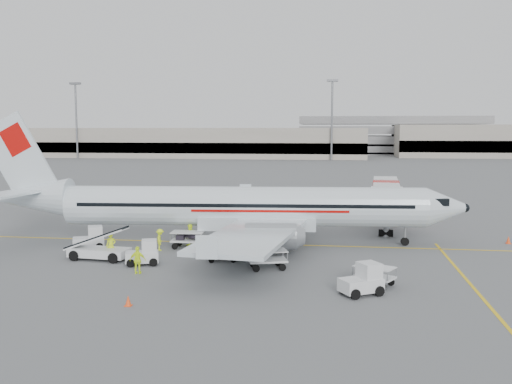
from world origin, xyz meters
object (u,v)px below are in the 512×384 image
at_px(tug_fore, 361,279).
at_px(tug_mid, 142,252).
at_px(aircraft, 245,180).
at_px(tug_aft, 88,238).
at_px(belt_loader, 99,239).
at_px(jet_bridge, 385,203).

distance_m(tug_fore, tug_mid, 14.68).
distance_m(aircraft, tug_aft, 12.34).
height_order(aircraft, tug_fore, aircraft).
bearing_deg(tug_aft, belt_loader, -79.41).
bearing_deg(tug_mid, tug_fore, -37.72).
xyz_separation_m(jet_bridge, tug_mid, (-16.98, -17.81, -1.23)).
height_order(aircraft, tug_aft, aircraft).
relative_size(aircraft, tug_fore, 16.31).
distance_m(tug_mid, tug_aft, 6.80).
height_order(tug_fore, tug_aft, tug_fore).
bearing_deg(belt_loader, aircraft, 42.80).
xyz_separation_m(belt_loader, tug_mid, (3.35, -1.02, -0.64)).
relative_size(jet_bridge, tug_fore, 7.05).
xyz_separation_m(aircraft, tug_fore, (8.28, -12.51, -4.11)).
height_order(belt_loader, tug_aft, belt_loader).
bearing_deg(jet_bridge, tug_aft, -144.42).
bearing_deg(belt_loader, tug_aft, 131.79).
distance_m(aircraft, belt_loader, 11.65).
xyz_separation_m(aircraft, tug_aft, (-11.06, -3.61, -4.12)).
relative_size(tug_fore, tug_mid, 1.05).
relative_size(aircraft, tug_mid, 17.17).
distance_m(belt_loader, tug_fore, 18.20).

